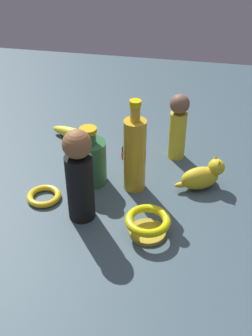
{
  "coord_description": "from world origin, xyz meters",
  "views": [
    {
      "loc": [
        -0.96,
        -0.19,
        0.72
      ],
      "look_at": [
        0.0,
        0.0,
        0.04
      ],
      "focal_mm": 45.35,
      "sensor_mm": 36.0,
      "label": 1
    }
  ],
  "objects": [
    {
      "name": "nail_polish_jar",
      "position": [
        0.12,
        0.02,
        0.02
      ],
      "size": [
        0.04,
        0.04,
        0.03
      ],
      "color": "#AE3422",
      "rests_on": "ground"
    },
    {
      "name": "person_figure_adult",
      "position": [
        -0.17,
        0.08,
        0.13
      ],
      "size": [
        0.08,
        0.08,
        0.25
      ],
      "color": "black",
      "rests_on": "ground"
    },
    {
      "name": "bangle",
      "position": [
        -0.12,
        0.2,
        0.01
      ],
      "size": [
        0.09,
        0.09,
        0.02
      ],
      "primitive_type": "torus",
      "color": "yellow",
      "rests_on": "ground"
    },
    {
      "name": "bowl",
      "position": [
        -0.2,
        -0.09,
        0.03
      ],
      "size": [
        0.11,
        0.11,
        0.05
      ],
      "color": "gold",
      "rests_on": "ground"
    },
    {
      "name": "banana",
      "position": [
        0.2,
        0.21,
        0.02
      ],
      "size": [
        0.09,
        0.19,
        0.04
      ],
      "primitive_type": "ellipsoid",
      "rotation": [
        0.0,
        0.0,
        4.4
      ],
      "color": "yellow",
      "rests_on": "ground"
    },
    {
      "name": "bottle_tall",
      "position": [
        -0.02,
        -0.03,
        0.11
      ],
      "size": [
        0.06,
        0.06,
        0.27
      ],
      "color": "gold",
      "rests_on": "ground"
    },
    {
      "name": "ground",
      "position": [
        0.0,
        0.0,
        0.0
      ],
      "size": [
        2.0,
        2.0,
        0.0
      ],
      "primitive_type": "plane",
      "color": "#384C56"
    },
    {
      "name": "cat_figurine",
      "position": [
        0.01,
        -0.22,
        0.04
      ],
      "size": [
        0.1,
        0.13,
        0.09
      ],
      "color": "gold",
      "rests_on": "ground"
    },
    {
      "name": "person_figure_child",
      "position": [
        0.16,
        -0.13,
        0.11
      ],
      "size": [
        0.07,
        0.07,
        0.21
      ],
      "color": "gold",
      "rests_on": "ground"
    },
    {
      "name": "bottle_short",
      "position": [
        -0.02,
        0.1,
        0.07
      ],
      "size": [
        0.09,
        0.09,
        0.17
      ],
      "color": "#2B6039",
      "rests_on": "ground"
    }
  ]
}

